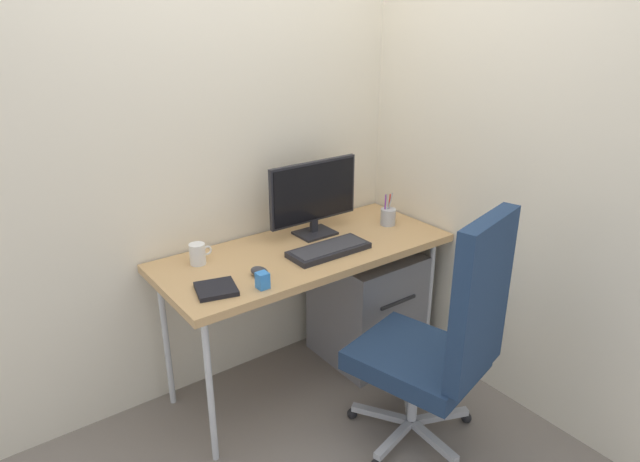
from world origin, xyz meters
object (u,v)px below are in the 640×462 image
Objects in this scene: coffee_mug at (198,254)px; desk_clamp_accessory at (263,280)px; office_chair at (443,338)px; mouse at (259,272)px; filing_cabinet at (366,304)px; pen_holder at (387,216)px; monitor at (314,195)px; notebook at (216,289)px; keyboard at (329,250)px.

coffee_mug is 1.54× the size of desk_clamp_accessory.
mouse is (-0.50, 0.62, 0.21)m from office_chair.
filing_cabinet is 8.80× the size of desk_clamp_accessory.
pen_holder is (0.86, 0.13, 0.03)m from mouse.
monitor reaches higher than notebook.
monitor is at bearing 36.15° from notebook.
coffee_mug is (-0.16, 0.27, 0.03)m from mouse.
monitor reaches higher than desk_clamp_accessory.
pen_holder reaches higher than keyboard.
pen_holder is at bearing 22.36° from notebook.
notebook is at bearing -172.44° from pen_holder.
monitor is 0.57m from mouse.
notebook is at bearing -158.65° from monitor.
keyboard is (-0.11, 0.63, 0.20)m from office_chair.
monitor is at bearing 15.43° from mouse.
notebook is at bearing -171.66° from filing_cabinet.
coffee_mug is at bearing 106.64° from desk_clamp_accessory.
coffee_mug is (0.06, 0.29, 0.04)m from notebook.
keyboard is 0.39m from mouse.
desk_clamp_accessory is at bearing -165.71° from pen_holder.
desk_clamp_accessory reaches higher than filing_cabinet.
office_chair is 0.78m from desk_clamp_accessory.
keyboard reaches higher than notebook.
pen_holder is (0.39, -0.13, -0.16)m from monitor.
mouse is 0.22m from notebook.
coffee_mug is (-0.66, 0.89, 0.24)m from office_chair.
mouse is at bearing 19.11° from notebook.
coffee_mug is (-0.55, 0.25, 0.03)m from keyboard.
office_chair is at bearing -107.23° from filing_cabinet.
keyboard is at bearing -162.95° from filing_cabinet.
office_chair is at bearing -42.97° from desk_clamp_accessory.
pen_holder is (0.36, 0.74, 0.24)m from office_chair.
filing_cabinet is 0.50m from pen_holder.
mouse is at bearing -59.53° from coffee_mug.
mouse is 0.31m from coffee_mug.
monitor reaches higher than keyboard.
notebook is at bearing -101.11° from coffee_mug.
filing_cabinet is at bearing 16.31° from desk_clamp_accessory.
office_chair is 16.13× the size of desk_clamp_accessory.
desk_clamp_accessory reaches higher than mouse.
office_chair is 0.82m from mouse.
filing_cabinet is 1.03m from coffee_mug.
filing_cabinet is at bearing 72.77° from office_chair.
office_chair is 0.68m from keyboard.
mouse is (-0.47, -0.25, -0.19)m from monitor.
notebook is 1.49× the size of coffee_mug.
desk_clamp_accessory is (-0.78, -0.23, 0.47)m from filing_cabinet.
office_chair is at bearing -88.12° from monitor.
monitor is at bearing 153.15° from filing_cabinet.
office_chair is 0.96m from monitor.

